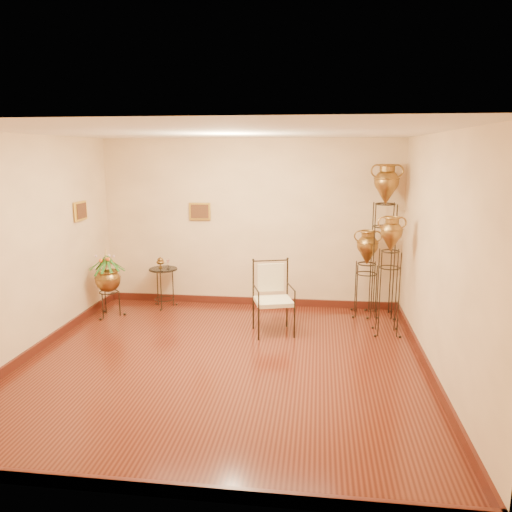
# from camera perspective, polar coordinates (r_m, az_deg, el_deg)

# --- Properties ---
(ground) EXTENTS (5.00, 5.00, 0.00)m
(ground) POSITION_cam_1_polar(r_m,az_deg,el_deg) (6.37, -3.78, -12.08)
(ground) COLOR #5F2416
(ground) RESTS_ON ground
(room_shell) EXTENTS (5.02, 5.02, 2.81)m
(room_shell) POSITION_cam_1_polar(r_m,az_deg,el_deg) (5.90, -4.05, 3.55)
(room_shell) COLOR #FCD6A2
(room_shell) RESTS_ON ground
(amphora_tall) EXTENTS (0.54, 0.54, 2.43)m
(amphora_tall) POSITION_cam_1_polar(r_m,az_deg,el_deg) (8.02, 14.37, 1.83)
(amphora_tall) COLOR black
(amphora_tall) RESTS_ON ground
(amphora_mid) EXTENTS (0.48, 0.48, 1.73)m
(amphora_mid) POSITION_cam_1_polar(r_m,az_deg,el_deg) (7.31, 14.97, -2.09)
(amphora_mid) COLOR black
(amphora_mid) RESTS_ON ground
(amphora_short) EXTENTS (0.46, 0.46, 1.40)m
(amphora_short) POSITION_cam_1_polar(r_m,az_deg,el_deg) (8.12, 12.50, -1.86)
(amphora_short) COLOR black
(amphora_short) RESTS_ON ground
(planter_urn) EXTENTS (0.68, 0.68, 1.16)m
(planter_urn) POSITION_cam_1_polar(r_m,az_deg,el_deg) (8.22, -16.60, -2.29)
(planter_urn) COLOR black
(planter_urn) RESTS_ON ground
(armchair) EXTENTS (0.72, 0.69, 1.05)m
(armchair) POSITION_cam_1_polar(r_m,az_deg,el_deg) (7.16, 2.01, -4.86)
(armchair) COLOR black
(armchair) RESTS_ON ground
(side_table) EXTENTS (0.47, 0.47, 0.85)m
(side_table) POSITION_cam_1_polar(r_m,az_deg,el_deg) (8.57, -10.50, -3.48)
(side_table) COLOR black
(side_table) RESTS_ON ground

